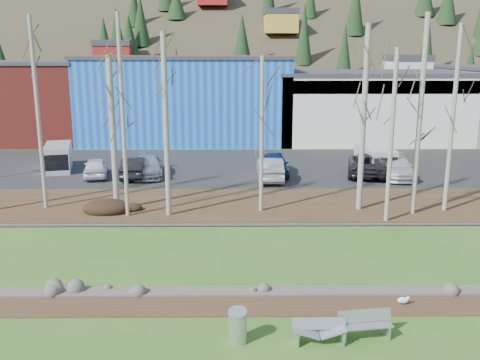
{
  "coord_description": "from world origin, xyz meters",
  "views": [
    {
      "loc": [
        -1.27,
        -15.29,
        8.8
      ],
      "look_at": [
        -1.01,
        10.67,
        2.5
      ],
      "focal_mm": 40.0,
      "sensor_mm": 36.0,
      "label": 1
    }
  ],
  "objects_px": {
    "litter_bin": "(238,328)",
    "car_1": "(134,167)",
    "car_6": "(397,167)",
    "car_2": "(148,166)",
    "van_grey": "(58,158)",
    "car_0": "(96,167)",
    "bench_intact": "(364,325)",
    "car_3": "(275,164)",
    "van_white": "(376,160)",
    "car_5": "(367,164)",
    "car_4": "(270,169)",
    "seagull": "(403,300)",
    "bench_damaged": "(319,331)"
  },
  "relations": [
    {
      "from": "car_5",
      "to": "van_white",
      "type": "relative_size",
      "value": 1.27
    },
    {
      "from": "litter_bin",
      "to": "car_0",
      "type": "bearing_deg",
      "value": 114.27
    },
    {
      "from": "litter_bin",
      "to": "car_4",
      "type": "xyz_separation_m",
      "value": [
        2.33,
        20.87,
        0.43
      ]
    },
    {
      "from": "seagull",
      "to": "van_white",
      "type": "distance_m",
      "value": 21.03
    },
    {
      "from": "litter_bin",
      "to": "car_5",
      "type": "xyz_separation_m",
      "value": [
        9.38,
        22.33,
        0.43
      ]
    },
    {
      "from": "litter_bin",
      "to": "car_3",
      "type": "bearing_deg",
      "value": 82.88
    },
    {
      "from": "seagull",
      "to": "van_grey",
      "type": "distance_m",
      "value": 28.87
    },
    {
      "from": "car_6",
      "to": "car_5",
      "type": "bearing_deg",
      "value": 161.31
    },
    {
      "from": "bench_damaged",
      "to": "van_grey",
      "type": "distance_m",
      "value": 28.77
    },
    {
      "from": "seagull",
      "to": "car_3",
      "type": "xyz_separation_m",
      "value": [
        -3.09,
        20.03,
        0.72
      ]
    },
    {
      "from": "bench_intact",
      "to": "car_1",
      "type": "xyz_separation_m",
      "value": [
        -11.13,
        21.47,
        0.43
      ]
    },
    {
      "from": "car_0",
      "to": "van_white",
      "type": "height_order",
      "value": "van_white"
    },
    {
      "from": "car_2",
      "to": "van_white",
      "type": "height_order",
      "value": "van_white"
    },
    {
      "from": "car_1",
      "to": "car_5",
      "type": "height_order",
      "value": "car_5"
    },
    {
      "from": "litter_bin",
      "to": "car_3",
      "type": "xyz_separation_m",
      "value": [
        2.8,
        22.46,
        0.41
      ]
    },
    {
      "from": "car_5",
      "to": "seagull",
      "type": "bearing_deg",
      "value": 92.44
    },
    {
      "from": "seagull",
      "to": "car_2",
      "type": "distance_m",
      "value": 23.17
    },
    {
      "from": "litter_bin",
      "to": "car_6",
      "type": "relative_size",
      "value": 0.2
    },
    {
      "from": "bench_damaged",
      "to": "litter_bin",
      "type": "xyz_separation_m",
      "value": [
        -2.52,
        0.03,
        0.12
      ]
    },
    {
      "from": "car_2",
      "to": "van_grey",
      "type": "bearing_deg",
      "value": 156.61
    },
    {
      "from": "litter_bin",
      "to": "car_2",
      "type": "height_order",
      "value": "car_2"
    },
    {
      "from": "car_0",
      "to": "car_5",
      "type": "distance_m",
      "value": 19.25
    },
    {
      "from": "car_4",
      "to": "car_6",
      "type": "xyz_separation_m",
      "value": [
        8.93,
        0.62,
        -0.06
      ]
    },
    {
      "from": "car_2",
      "to": "van_grey",
      "type": "distance_m",
      "value": 7.23
    },
    {
      "from": "bench_intact",
      "to": "van_white",
      "type": "xyz_separation_m",
      "value": [
        6.19,
        22.74,
        0.65
      ]
    },
    {
      "from": "litter_bin",
      "to": "car_1",
      "type": "xyz_separation_m",
      "value": [
        -7.14,
        21.73,
        0.37
      ]
    },
    {
      "from": "car_4",
      "to": "car_5",
      "type": "height_order",
      "value": "car_5"
    },
    {
      "from": "seagull",
      "to": "car_4",
      "type": "bearing_deg",
      "value": 109.96
    },
    {
      "from": "litter_bin",
      "to": "car_2",
      "type": "relative_size",
      "value": 0.2
    },
    {
      "from": "seagull",
      "to": "van_grey",
      "type": "xyz_separation_m",
      "value": [
        -19.1,
        21.64,
        0.89
      ]
    },
    {
      "from": "car_0",
      "to": "car_5",
      "type": "bearing_deg",
      "value": 170.29
    },
    {
      "from": "litter_bin",
      "to": "car_5",
      "type": "bearing_deg",
      "value": 67.22
    },
    {
      "from": "litter_bin",
      "to": "car_3",
      "type": "relative_size",
      "value": 0.22
    },
    {
      "from": "car_4",
      "to": "van_grey",
      "type": "bearing_deg",
      "value": -11.89
    },
    {
      "from": "bench_damaged",
      "to": "van_white",
      "type": "bearing_deg",
      "value": 70.22
    },
    {
      "from": "car_2",
      "to": "car_5",
      "type": "distance_m",
      "value": 15.61
    },
    {
      "from": "van_grey",
      "to": "car_3",
      "type": "bearing_deg",
      "value": -19.71
    },
    {
      "from": "bench_intact",
      "to": "car_6",
      "type": "distance_m",
      "value": 22.45
    },
    {
      "from": "car_1",
      "to": "car_4",
      "type": "height_order",
      "value": "car_4"
    },
    {
      "from": "bench_intact",
      "to": "bench_damaged",
      "type": "xyz_separation_m",
      "value": [
        -1.46,
        -0.28,
        -0.06
      ]
    },
    {
      "from": "seagull",
      "to": "car_6",
      "type": "xyz_separation_m",
      "value": [
        5.36,
        19.06,
        0.67
      ]
    },
    {
      "from": "bench_intact",
      "to": "van_grey",
      "type": "relative_size",
      "value": 0.39
    },
    {
      "from": "bench_intact",
      "to": "car_0",
      "type": "height_order",
      "value": "car_0"
    },
    {
      "from": "car_1",
      "to": "car_2",
      "type": "height_order",
      "value": "car_1"
    },
    {
      "from": "bench_damaged",
      "to": "car_1",
      "type": "bearing_deg",
      "value": 112.56
    },
    {
      "from": "van_white",
      "to": "car_3",
      "type": "bearing_deg",
      "value": 179.23
    },
    {
      "from": "car_6",
      "to": "van_white",
      "type": "distance_m",
      "value": 1.87
    },
    {
      "from": "car_0",
      "to": "car_2",
      "type": "distance_m",
      "value": 3.65
    },
    {
      "from": "seagull",
      "to": "car_5",
      "type": "height_order",
      "value": "car_5"
    },
    {
      "from": "bench_intact",
      "to": "car_3",
      "type": "relative_size",
      "value": 0.4
    }
  ]
}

